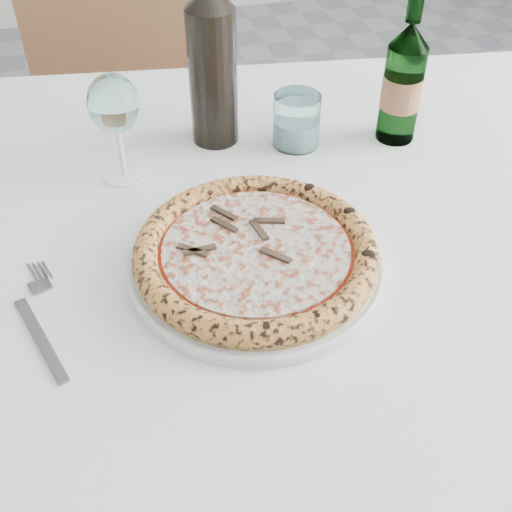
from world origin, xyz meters
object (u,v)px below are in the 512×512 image
at_px(chair_far, 142,108).
at_px(beer_bottle, 403,83).
at_px(plate, 256,263).
at_px(tumbler, 296,123).
at_px(wine_bottle, 212,63).
at_px(dining_table, 238,263).
at_px(wine_glass, 114,107).
at_px(pizza, 256,252).

relative_size(chair_far, beer_bottle, 4.04).
bearing_deg(plate, tumbler, 63.42).
xyz_separation_m(plate, wine_bottle, (0.01, 0.31, 0.12)).
height_order(plate, wine_bottle, wine_bottle).
distance_m(chair_far, wine_bottle, 0.65).
relative_size(dining_table, wine_glass, 10.64).
bearing_deg(dining_table, beer_bottle, 26.08).
distance_m(plate, wine_bottle, 0.33).
distance_m(plate, tumbler, 0.29).
height_order(dining_table, plate, plate).
relative_size(wine_glass, wine_bottle, 0.54).
distance_m(dining_table, chair_far, 0.76).
xyz_separation_m(dining_table, plate, (0.00, -0.10, 0.09)).
bearing_deg(tumbler, dining_table, -129.00).
bearing_deg(plate, beer_bottle, 39.97).
relative_size(chair_far, plate, 2.99).
bearing_deg(pizza, wine_glass, 119.56).
bearing_deg(pizza, beer_bottle, 39.97).
bearing_deg(wine_bottle, dining_table, -93.86).
height_order(beer_bottle, wine_bottle, wine_bottle).
relative_size(chair_far, pizza, 3.16).
bearing_deg(tumbler, plate, -116.58).
distance_m(dining_table, plate, 0.13).
height_order(tumbler, beer_bottle, beer_bottle).
bearing_deg(wine_glass, tumbler, 5.14).
distance_m(pizza, wine_glass, 0.29).
bearing_deg(chair_far, beer_bottle, -59.80).
bearing_deg(pizza, chair_far, 94.38).
xyz_separation_m(plate, tumbler, (0.13, 0.26, 0.03)).
bearing_deg(pizza, wine_bottle, 87.40).
bearing_deg(wine_bottle, beer_bottle, -13.65).
distance_m(chair_far, pizza, 0.88).
height_order(plate, pizza, pizza).
bearing_deg(beer_bottle, chair_far, 120.20).
xyz_separation_m(dining_table, wine_glass, (-0.13, 0.14, 0.19)).
xyz_separation_m(plate, pizza, (-0.00, -0.00, 0.02)).
relative_size(plate, pizza, 1.06).
xyz_separation_m(dining_table, tumbler, (0.13, 0.16, 0.12)).
distance_m(plate, wine_glass, 0.29).
relative_size(chair_far, wine_bottle, 3.18).
xyz_separation_m(wine_glass, beer_bottle, (0.42, 0.00, -0.02)).
relative_size(pizza, wine_glass, 1.87).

